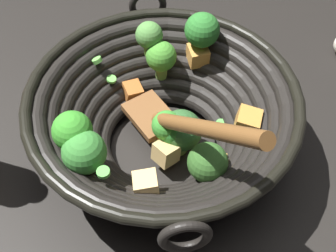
# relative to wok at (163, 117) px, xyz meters

# --- Properties ---
(ground_plane) EXTENTS (4.00, 4.00, 0.00)m
(ground_plane) POSITION_rel_wok_xyz_m (-0.00, -0.00, -0.07)
(ground_plane) COLOR black
(wok) EXTENTS (0.34, 0.36, 0.21)m
(wok) POSITION_rel_wok_xyz_m (0.00, 0.00, 0.00)
(wok) COLOR black
(wok) RESTS_ON ground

